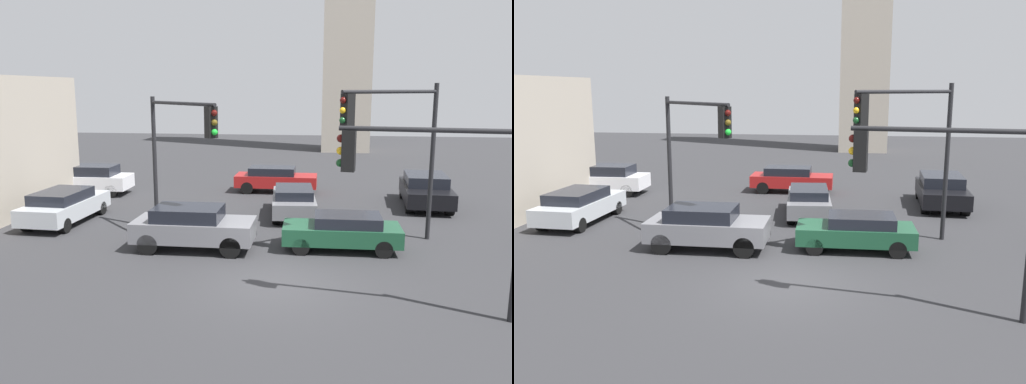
% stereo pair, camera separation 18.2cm
% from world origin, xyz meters
% --- Properties ---
extents(ground_plane, '(96.63, 96.63, 0.00)m').
position_xyz_m(ground_plane, '(0.00, 0.00, 0.00)').
color(ground_plane, '#2D2D30').
extents(traffic_light_0, '(4.26, 0.88, 4.82)m').
position_xyz_m(traffic_light_0, '(3.76, -1.38, 3.42)').
color(traffic_light_0, black).
rests_on(traffic_light_0, ground_plane).
extents(traffic_light_1, '(3.44, 3.05, 5.59)m').
position_xyz_m(traffic_light_1, '(3.56, 3.90, 4.01)').
color(traffic_light_1, black).
rests_on(traffic_light_1, ground_plane).
extents(traffic_light_2, '(3.21, 3.24, 5.11)m').
position_xyz_m(traffic_light_2, '(-3.75, 3.94, 3.72)').
color(traffic_light_2, black).
rests_on(traffic_light_2, ground_plane).
extents(car_0, '(2.13, 4.36, 1.28)m').
position_xyz_m(car_0, '(-0.00, 8.08, 0.69)').
color(car_0, slate).
rests_on(car_0, ground_plane).
extents(car_1, '(4.21, 1.89, 1.51)m').
position_xyz_m(car_1, '(-10.74, 11.52, 0.79)').
color(car_1, silver).
rests_on(car_1, ground_plane).
extents(car_2, '(2.02, 4.53, 1.37)m').
position_xyz_m(car_2, '(-9.19, 5.71, 0.72)').
color(car_2, '#ADB2B7').
rests_on(car_2, ground_plane).
extents(car_3, '(4.08, 1.85, 1.48)m').
position_xyz_m(car_3, '(-3.09, 2.88, 0.79)').
color(car_3, slate).
rests_on(car_3, ground_plane).
extents(car_4, '(2.29, 4.88, 1.47)m').
position_xyz_m(car_4, '(5.96, 10.95, 0.78)').
color(car_4, black).
rests_on(car_4, ground_plane).
extents(car_5, '(4.26, 1.72, 1.33)m').
position_xyz_m(car_5, '(-1.32, 13.35, 0.72)').
color(car_5, maroon).
rests_on(car_5, ground_plane).
extents(car_6, '(3.97, 1.77, 1.24)m').
position_xyz_m(car_6, '(1.96, 3.46, 0.67)').
color(car_6, '#19472D').
rests_on(car_6, ground_plane).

